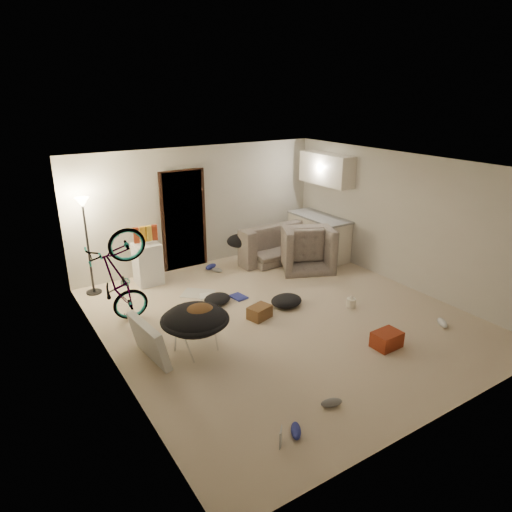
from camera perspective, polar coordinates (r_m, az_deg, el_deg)
floor at (r=7.68m, az=3.24°, el=-7.64°), size 5.50×6.00×0.02m
ceiling at (r=6.88m, az=3.65°, el=11.27°), size 5.50×6.00×0.02m
wall_back at (r=9.68m, az=-7.07°, el=6.14°), size 5.50×0.02×2.50m
wall_front at (r=5.25m, az=23.14°, el=-7.80°), size 5.50×0.02×2.50m
wall_left at (r=6.09m, az=-18.19°, el=-3.28°), size 0.02×6.00×2.50m
wall_right at (r=9.02m, az=17.86°, el=4.27°), size 0.02×6.00×2.50m
doorway at (r=9.55m, az=-9.08°, el=4.41°), size 0.85×0.10×2.04m
door_trim at (r=9.52m, az=-9.00°, el=4.37°), size 0.97×0.04×2.10m
floor_lamp at (r=8.60m, az=-20.57°, el=3.61°), size 0.28×0.28×1.81m
kitchen_counter at (r=10.36m, az=7.81°, el=2.38°), size 0.60×1.50×0.88m
counter_top at (r=10.23m, az=7.93°, el=4.84°), size 0.64×1.54×0.04m
kitchen_uppers at (r=10.09m, az=8.80°, el=10.69°), size 0.38×1.40×0.65m
sofa at (r=10.25m, az=2.55°, el=1.55°), size 2.10×0.87×0.61m
armchair at (r=9.74m, az=5.97°, el=0.70°), size 1.35×1.28×0.69m
bicycle at (r=7.56m, az=-16.51°, el=-5.22°), size 1.72×0.88×0.96m
book_asset at (r=5.21m, az=2.99°, el=-23.00°), size 0.25×0.25×0.02m
mini_fridge at (r=9.04m, az=-13.39°, el=-0.92°), size 0.48×0.48×0.81m
snack_box_0 at (r=8.80m, az=-14.73°, el=2.50°), size 0.11×0.08×0.30m
snack_box_1 at (r=8.83m, az=-14.00°, el=2.63°), size 0.11×0.08×0.30m
snack_box_2 at (r=8.87m, az=-13.27°, el=2.76°), size 0.11×0.09×0.30m
snack_box_3 at (r=8.91m, az=-12.54°, el=2.90°), size 0.11×0.09×0.30m
saucer_chair at (r=6.60m, az=-7.60°, el=-8.57°), size 0.98×0.98×0.70m
hoodie at (r=6.50m, az=-7.17°, el=-7.01°), size 0.57×0.51×0.22m
sofa_drape at (r=9.69m, az=-2.05°, el=1.92°), size 0.63×0.54×0.28m
tv_box at (r=6.57m, az=-13.25°, el=-10.27°), size 0.32×0.92×0.61m
drink_case_a at (r=7.58m, az=0.46°, el=-7.04°), size 0.43×0.36×0.21m
drink_case_b at (r=7.05m, az=16.02°, el=-10.00°), size 0.42×0.31×0.24m
juicer at (r=8.11m, az=11.81°, el=-5.67°), size 0.16×0.16×0.23m
newspaper at (r=8.55m, az=-7.28°, el=-4.67°), size 0.71×0.71×0.01m
book_blue at (r=8.33m, az=-2.21°, el=-5.13°), size 0.27×0.34×0.03m
book_white at (r=8.41m, az=-6.40°, el=-5.01°), size 0.27×0.30×0.02m
shoe_0 at (r=9.64m, az=-5.67°, el=-1.32°), size 0.32×0.22×0.11m
shoe_1 at (r=9.47m, az=-4.89°, el=-1.76°), size 0.21×0.27×0.09m
shoe_2 at (r=5.36m, az=5.01°, el=-20.93°), size 0.24×0.29×0.10m
shoe_3 at (r=5.78m, az=9.41°, el=-17.63°), size 0.29×0.19×0.10m
shoe_4 at (r=7.95m, az=22.26°, el=-7.72°), size 0.25×0.31×0.11m
clothes_lump_a at (r=8.01m, az=3.82°, el=-5.60°), size 0.63×0.56×0.18m
clothes_lump_b at (r=8.13m, az=-4.86°, el=-5.38°), size 0.63×0.59×0.15m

